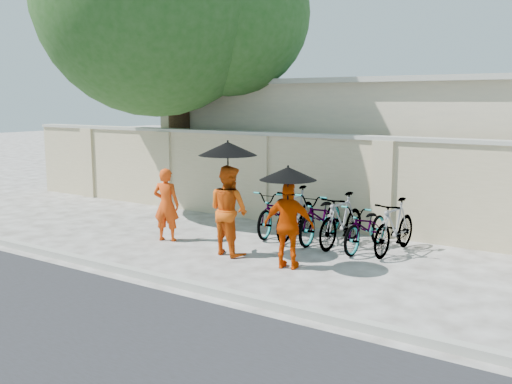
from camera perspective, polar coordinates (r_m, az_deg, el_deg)
The scene contains 16 objects.
ground at distance 10.52m, azimuth -4.23°, elevation -6.33°, with size 80.00×80.00×0.00m, color silver.
kerb at distance 9.28m, azimuth -10.77°, elevation -8.21°, with size 40.00×0.16×0.12m, color #9FA095.
compound_wall at distance 12.49m, azimuth 8.47°, elevation 0.74°, with size 20.00×0.30×2.00m, color #C5B58F.
building_behind at distance 15.62m, azimuth 17.88°, elevation 4.29°, with size 14.00×6.00×3.20m, color beige.
shade_tree at distance 14.96m, azimuth -8.74°, elevation 17.88°, with size 6.70×6.20×8.20m.
monk_left at distance 11.56m, azimuth -8.96°, elevation -1.26°, with size 0.54×0.35×1.47m, color #DE410C.
monk_center at distance 10.41m, azimuth -2.75°, elevation -1.82°, with size 0.80×0.62×1.65m, color #D44D0C.
parasol_center at distance 10.16m, azimuth -2.84°, elevation 4.36°, with size 1.06×1.06×1.14m.
monk_right at distance 9.55m, azimuth 3.31°, elevation -3.36°, with size 0.87×0.36×1.48m, color #C03500.
parasol_right at distance 9.32m, azimuth 3.22°, elevation 1.86°, with size 0.95×0.95×0.90m.
bike_0 at distance 12.04m, azimuth 2.17°, elevation -1.98°, with size 0.64×1.83×0.96m, color #9FA0AD.
bike_1 at distance 11.67m, azimuth 4.05°, elevation -2.10°, with size 0.50×1.76×1.06m, color #9FA0AD.
bike_2 at distance 11.52m, azimuth 6.54°, elevation -2.43°, with size 0.67×1.91×1.01m, color #9FA0AD.
bike_3 at distance 11.15m, azimuth 8.54°, elevation -2.79°, with size 0.49×1.72×1.03m, color #9FA0AD.
bike_4 at distance 10.95m, azimuth 10.98°, elevation -3.45°, with size 0.59×1.70×0.90m, color #9FA0AD.
bike_5 at distance 10.82m, azimuth 13.68°, elevation -3.38°, with size 0.48×1.68×1.01m, color #9FA0AD.
Camera 1 is at (6.27, -7.98, 2.81)m, focal length 40.00 mm.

